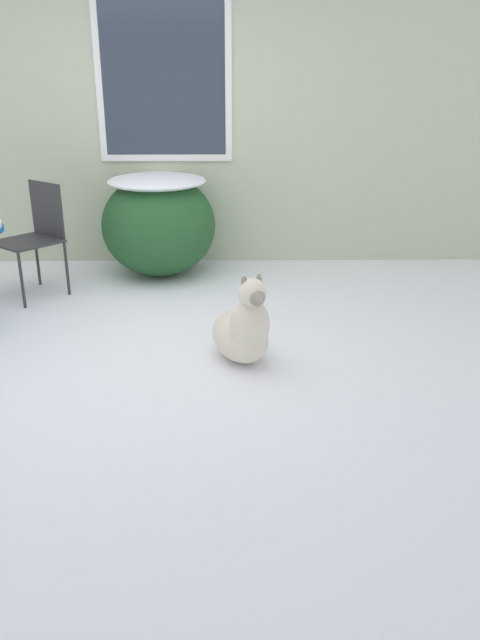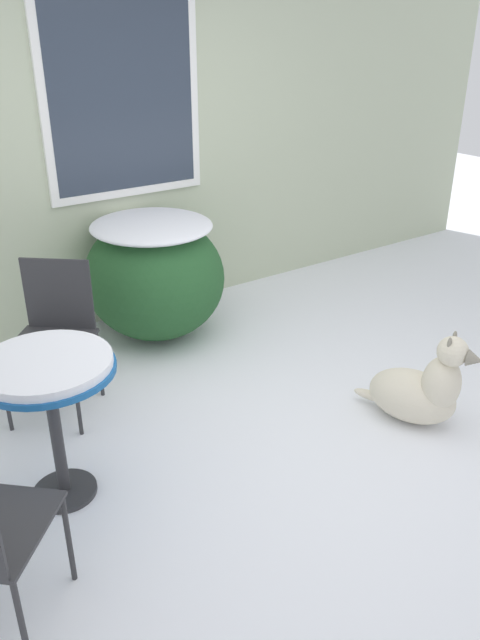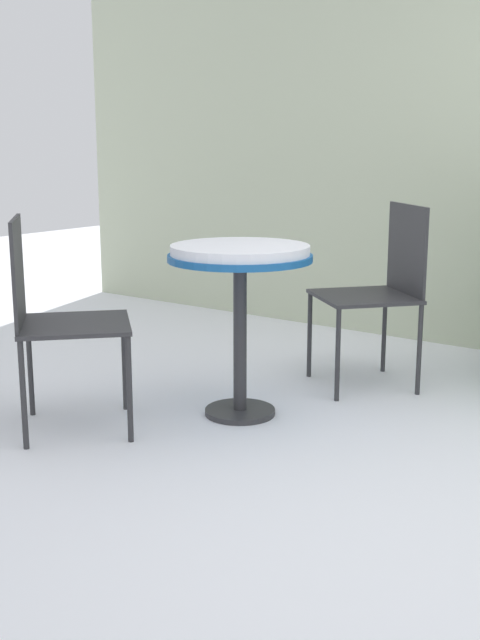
% 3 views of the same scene
% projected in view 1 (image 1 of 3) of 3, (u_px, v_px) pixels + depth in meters
% --- Properties ---
extents(ground_plane, '(16.00, 16.00, 0.00)m').
position_uv_depth(ground_plane, '(135.00, 348.00, 4.25)').
color(ground_plane, white).
extents(house_wall, '(8.00, 0.10, 2.67)m').
position_uv_depth(house_wall, '(160.00, 121.00, 5.80)').
color(house_wall, '#B2BC9E').
rests_on(house_wall, ground_plane).
extents(shrub_left, '(1.03, 1.07, 0.92)m').
position_uv_depth(shrub_left, '(159.00, 222.00, 5.67)').
color(shrub_left, '#235128').
rests_on(shrub_left, ground_plane).
extents(patio_chair_near_table, '(0.65, 0.65, 0.92)m').
position_uv_depth(patio_chair_near_table, '(34.00, 234.00, 5.13)').
color(patio_chair_near_table, '#2D2D30').
rests_on(patio_chair_near_table, ground_plane).
extents(dog, '(0.50, 0.71, 0.62)m').
position_uv_depth(dog, '(243.00, 330.00, 3.97)').
color(dog, beige).
rests_on(dog, ground_plane).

